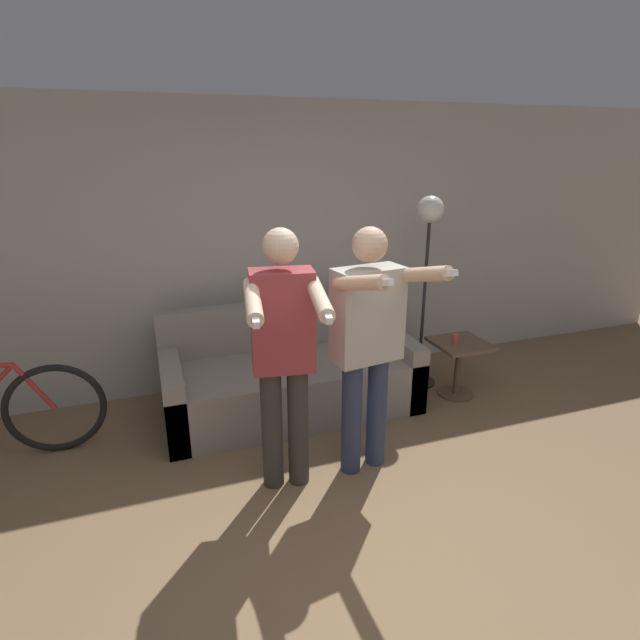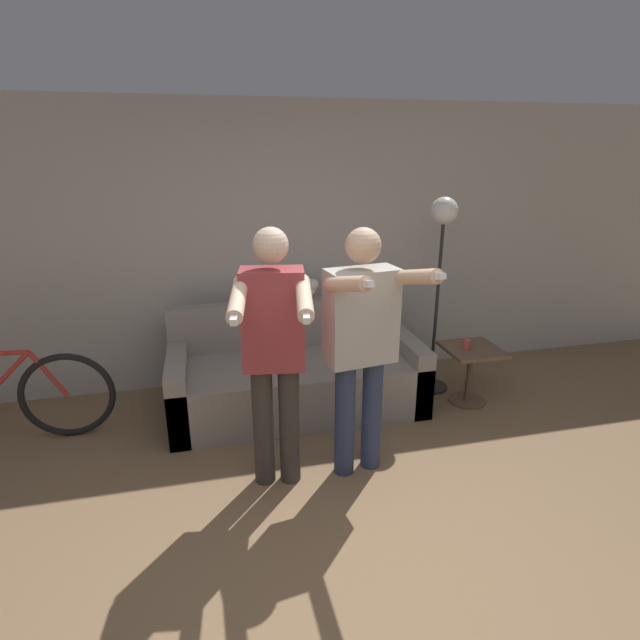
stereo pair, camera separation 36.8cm
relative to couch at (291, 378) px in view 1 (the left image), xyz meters
name	(u,v)px [view 1 (the left image)]	position (x,y,z in m)	size (l,w,h in m)	color
ground_plane	(392,589)	(-0.04, -2.04, -0.29)	(16.00, 16.00, 0.00)	#846647
wall_back	(264,249)	(-0.04, 0.69, 1.01)	(10.00, 0.05, 2.60)	#B7B2A8
couch	(291,378)	(0.00, 0.00, 0.00)	(2.14, 0.92, 0.88)	gray
person_left	(283,348)	(-0.33, -1.01, 0.72)	(0.53, 0.72, 1.75)	#38332D
person_right	(368,336)	(0.25, -1.01, 0.73)	(0.60, 0.72, 1.73)	#2D3856
cat	(286,291)	(0.08, 0.35, 0.68)	(0.52, 0.12, 0.19)	silver
floor_lamp	(428,242)	(1.32, 0.07, 1.11)	(0.32, 0.32, 1.79)	black
side_table	(459,357)	(1.53, -0.27, 0.09)	(0.47, 0.47, 0.52)	brown
cup	(455,339)	(1.46, -0.29, 0.28)	(0.07, 0.07, 0.09)	#B7473D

